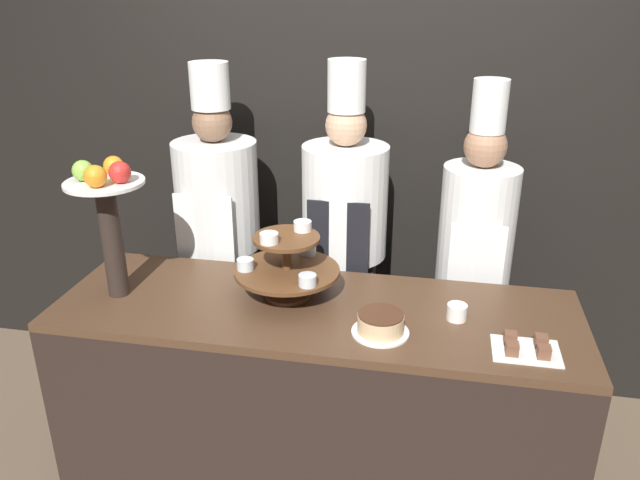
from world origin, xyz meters
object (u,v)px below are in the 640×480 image
object	(u,v)px
cake_square_tray	(526,347)
chef_center_right	(474,253)
tiered_stand	(287,264)
cup_white	(457,312)
chef_left	(219,229)
cake_round	(381,324)
chef_center_left	(344,237)
fruit_pedestal	(108,208)

from	to	relation	value
cake_square_tray	chef_center_right	size ratio (longest dim) A/B	0.13
tiered_stand	cup_white	xyz separation A→B (m)	(0.69, -0.06, -0.12)
tiered_stand	cup_white	world-z (taller)	tiered_stand
chef_left	cake_square_tray	bearing A→B (deg)	-28.88
cake_round	cake_square_tray	world-z (taller)	cake_round
cup_white	chef_center_right	bearing A→B (deg)	81.87
tiered_stand	chef_center_right	xyz separation A→B (m)	(0.77, 0.53, -0.12)
cake_round	cup_white	xyz separation A→B (m)	(0.28, 0.16, -0.01)
cake_square_tray	chef_left	world-z (taller)	chef_left
cake_round	chef_center_left	distance (m)	0.80
chef_center_right	chef_left	bearing A→B (deg)	180.00
cake_round	cake_square_tray	size ratio (longest dim) A/B	0.91
chef_center_left	chef_center_right	xyz separation A→B (m)	(0.62, -0.00, -0.03)
tiered_stand	fruit_pedestal	xyz separation A→B (m)	(-0.70, -0.12, 0.23)
tiered_stand	chef_left	world-z (taller)	chef_left
cake_round	chef_center_right	distance (m)	0.84
fruit_pedestal	chef_left	world-z (taller)	chef_left
cup_white	tiered_stand	bearing A→B (deg)	174.91
chef_center_right	cake_square_tray	bearing A→B (deg)	-78.70
chef_left	cake_round	bearing A→B (deg)	-40.14
cup_white	chef_center_left	bearing A→B (deg)	131.98
fruit_pedestal	cake_round	bearing A→B (deg)	-5.39
cup_white	chef_center_right	xyz separation A→B (m)	(0.08, 0.59, -0.00)
cake_square_tray	chef_center_right	bearing A→B (deg)	101.30
fruit_pedestal	cake_round	xyz separation A→B (m)	(1.11, -0.10, -0.34)
chef_center_left	cake_square_tray	bearing A→B (deg)	-45.17
fruit_pedestal	cake_square_tray	world-z (taller)	fruit_pedestal
cup_white	cake_square_tray	xyz separation A→B (m)	(0.24, -0.19, -0.01)
cup_white	cake_round	bearing A→B (deg)	-150.23
cup_white	chef_left	size ratio (longest dim) A/B	0.04
cake_round	chef_center_right	bearing A→B (deg)	64.24
cake_round	cake_square_tray	bearing A→B (deg)	-2.86
cup_white	chef_left	distance (m)	1.32
fruit_pedestal	chef_center_right	distance (m)	1.65
cake_round	cup_white	size ratio (longest dim) A/B	2.78
cake_round	chef_center_right	xyz separation A→B (m)	(0.36, 0.75, -0.01)
fruit_pedestal	cake_round	size ratio (longest dim) A/B	2.67
tiered_stand	chef_center_left	distance (m)	0.56
tiered_stand	chef_center_left	world-z (taller)	chef_center_left
cake_square_tray	chef_left	xyz separation A→B (m)	(-1.41, 0.78, 0.04)
tiered_stand	cake_square_tray	xyz separation A→B (m)	(0.93, -0.25, -0.13)
cup_white	chef_center_right	world-z (taller)	chef_center_right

